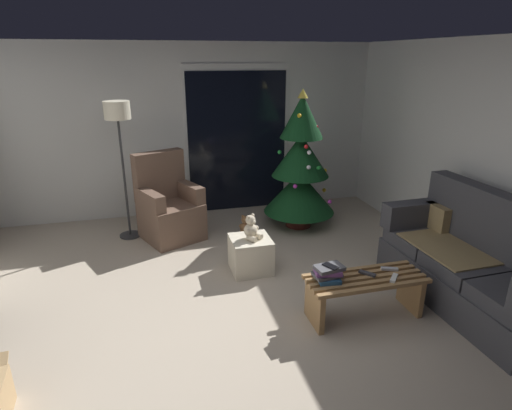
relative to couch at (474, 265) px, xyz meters
name	(u,v)px	position (x,y,z in m)	size (l,w,h in m)	color
ground_plane	(233,320)	(-2.32, 0.28, -0.40)	(7.00, 7.00, 0.00)	#B2A38E
wall_back	(190,131)	(-2.32, 3.34, 0.85)	(5.72, 0.12, 2.50)	silver
patio_door_frame	(237,139)	(-1.61, 3.27, 0.70)	(1.60, 0.02, 2.20)	silver
patio_door_glass	(238,143)	(-1.61, 3.25, 0.65)	(1.50, 0.02, 2.10)	black
couch	(474,265)	(0.00, 0.00, 0.00)	(0.83, 1.96, 1.08)	#3D3D42
coffee_table	(365,290)	(-1.13, 0.04, -0.13)	(1.10, 0.40, 0.41)	#9E7547
remote_silver	(389,269)	(-0.85, 0.11, 0.02)	(0.04, 0.16, 0.02)	#ADADB2
remote_graphite	(367,273)	(-1.10, 0.08, 0.02)	(0.04, 0.16, 0.02)	#333338
remote_white	(394,278)	(-0.91, -0.05, 0.02)	(0.04, 0.16, 0.02)	silver
book_stack	(328,273)	(-1.49, 0.07, 0.08)	(0.27, 0.22, 0.14)	#285684
cell_phone	(331,266)	(-1.48, 0.06, 0.16)	(0.07, 0.14, 0.01)	black
christmas_tree	(300,168)	(-0.94, 2.30, 0.45)	(0.99, 0.99, 1.90)	#4C1E19
armchair	(169,209)	(-2.74, 2.35, 0.00)	(0.90, 0.91, 1.13)	brown
floor_lamp	(118,124)	(-3.27, 2.52, 1.11)	(0.32, 0.32, 1.78)	#2D2D30
ottoman	(251,254)	(-1.93, 1.17, -0.20)	(0.44, 0.44, 0.39)	beige
teddy_bear_cream	(251,229)	(-1.92, 1.16, 0.11)	(0.21, 0.22, 0.29)	beige
teddy_bear_chestnut_by_tree	(246,226)	(-1.75, 2.17, -0.28)	(0.21, 0.22, 0.29)	brown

